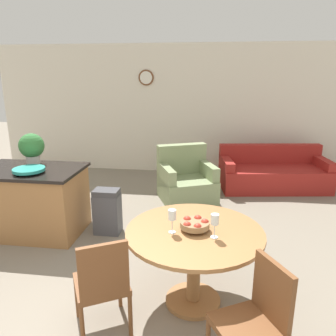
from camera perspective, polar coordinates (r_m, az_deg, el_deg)
name	(u,v)px	position (r m, az deg, el deg)	size (l,w,h in m)	color
wall_back	(180,110)	(7.07, 2.07, 10.04)	(8.00, 0.09, 2.70)	silver
dining_table	(194,247)	(3.06, 4.59, -13.59)	(1.24, 1.24, 0.76)	#9E6B3D
dining_chair_near_left	(102,282)	(2.84, -11.37, -18.84)	(0.57, 0.57, 0.88)	brown
dining_chair_near_right	(256,317)	(2.55, 15.16, -23.72)	(0.57, 0.57, 0.88)	brown
fruit_bowl	(195,224)	(2.96, 4.69, -9.71)	(0.26, 0.26, 0.11)	olive
wine_glass_left	(172,216)	(2.86, 0.73, -8.32)	(0.07, 0.07, 0.21)	silver
wine_glass_right	(215,220)	(2.81, 8.16, -9.02)	(0.07, 0.07, 0.21)	silver
kitchen_island	(33,201)	(4.79, -22.51, -5.30)	(1.36, 0.88, 0.90)	#9E6B3D
teal_bowl	(29,170)	(4.45, -23.06, -0.28)	(0.39, 0.39, 0.06)	teal
potted_plant	(32,147)	(4.84, -22.65, 3.39)	(0.34, 0.34, 0.42)	beige
trash_bin	(107,212)	(4.53, -10.52, -7.46)	(0.35, 0.24, 0.62)	#47474C
couch	(273,174)	(6.49, 17.82, -0.99)	(2.06, 1.13, 0.78)	maroon
armchair	(186,182)	(5.62, 3.18, -2.53)	(1.11, 1.09, 0.92)	gray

